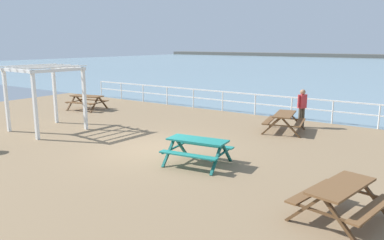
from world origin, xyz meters
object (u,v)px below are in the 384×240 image
at_px(picnic_table_near_right, 198,145).
at_px(picnic_table_far_left, 87,99).
at_px(visitor, 302,106).
at_px(lattice_pergola, 45,83).
at_px(picnic_table_near_left, 284,118).
at_px(picnic_table_mid_centre, 341,194).

distance_m(picnic_table_near_right, picnic_table_far_left, 11.25).
bearing_deg(picnic_table_near_right, visitor, 74.93).
xyz_separation_m(picnic_table_far_left, lattice_pergola, (2.68, -4.29, 1.41)).
bearing_deg(picnic_table_far_left, lattice_pergola, -69.60).
xyz_separation_m(picnic_table_far_left, visitor, (11.20, 2.37, 0.36)).
xyz_separation_m(picnic_table_near_left, picnic_table_mid_centre, (3.88, -6.88, 0.00)).
distance_m(picnic_table_near_left, picnic_table_far_left, 10.97).
height_order(picnic_table_near_left, picnic_table_mid_centre, same).
bearing_deg(lattice_pergola, picnic_table_far_left, 125.00).
height_order(picnic_table_near_left, visitor, visitor).
xyz_separation_m(picnic_table_near_right, picnic_table_far_left, (-10.34, 4.41, 0.00)).
height_order(picnic_table_near_right, picnic_table_far_left, same).
distance_m(picnic_table_far_left, lattice_pergola, 5.25).
distance_m(picnic_table_near_left, lattice_pergola, 9.95).
distance_m(picnic_table_mid_centre, lattice_pergola, 12.29).
xyz_separation_m(picnic_table_near_left, picnic_table_near_right, (-0.57, -5.52, 0.00)).
relative_size(picnic_table_near_right, picnic_table_far_left, 0.96).
bearing_deg(picnic_table_near_right, picnic_table_near_left, 76.20).
xyz_separation_m(visitor, lattice_pergola, (-8.52, -6.66, 1.05)).
height_order(picnic_table_mid_centre, visitor, visitor).
bearing_deg(picnic_table_far_left, picnic_table_near_left, -5.76).
relative_size(picnic_table_near_left, lattice_pergola, 0.77).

